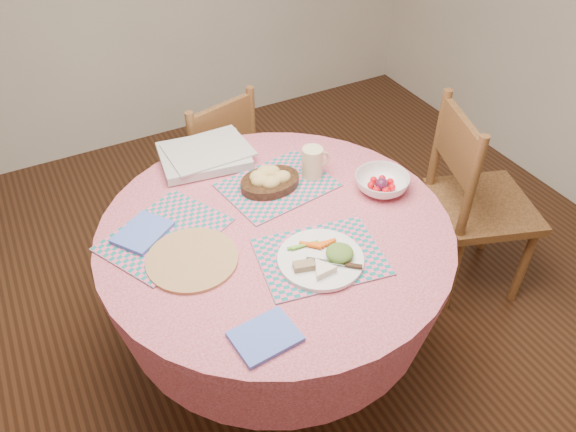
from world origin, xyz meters
name	(u,v)px	position (x,y,z in m)	size (l,w,h in m)	color
ground	(278,357)	(0.00, 0.00, 0.00)	(4.00, 4.00, 0.00)	#331C0F
dining_table	(276,266)	(0.00, 0.00, 0.56)	(1.24, 1.24, 0.75)	#D4627E
chair_right	(474,199)	(0.99, 0.02, 0.49)	(0.54, 0.55, 0.94)	brown
chair_back	(212,167)	(0.08, 0.85, 0.45)	(0.49, 0.47, 0.87)	brown
placemat_front	(321,257)	(0.06, -0.20, 0.75)	(0.40, 0.30, 0.01)	#147373
placemat_left	(165,234)	(-0.35, 0.14, 0.75)	(0.40, 0.30, 0.01)	#147373
placemat_back	(278,185)	(0.12, 0.21, 0.75)	(0.40, 0.30, 0.01)	#147373
wicker_trivet	(192,259)	(-0.31, -0.02, 0.76)	(0.30, 0.30, 0.01)	olive
napkin_near	(265,337)	(-0.24, -0.41, 0.76)	(0.18, 0.14, 0.01)	#516BD2
napkin_far	(143,232)	(-0.42, 0.17, 0.76)	(0.18, 0.14, 0.01)	#516BD2
dinner_plate	(323,258)	(0.06, -0.23, 0.77)	(0.28, 0.28, 0.05)	white
bread_bowl	(269,179)	(0.08, 0.21, 0.79)	(0.23, 0.23, 0.08)	black
latte_mug	(313,162)	(0.26, 0.20, 0.82)	(0.12, 0.08, 0.12)	beige
fruit_bowl	(382,183)	(0.45, 0.00, 0.78)	(0.21, 0.21, 0.06)	white
newspaper_stack	(205,155)	(-0.06, 0.50, 0.78)	(0.38, 0.32, 0.04)	silver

